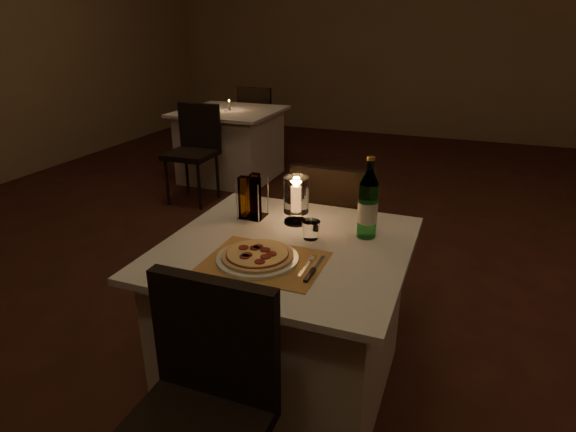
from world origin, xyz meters
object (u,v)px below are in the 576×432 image
(main_table, at_px, (286,319))
(neighbor_table_left, at_px, (231,144))
(plate, at_px, (257,258))
(water_bottle, at_px, (368,205))
(hurricane_candle, at_px, (296,196))
(tumbler, at_px, (311,230))
(chair_far, at_px, (332,224))
(pizza, at_px, (257,255))
(chair_near, at_px, (201,396))

(main_table, relative_size, neighbor_table_left, 1.00)
(main_table, bearing_deg, plate, -105.52)
(water_bottle, distance_m, hurricane_candle, 0.34)
(main_table, bearing_deg, water_bottle, 34.17)
(main_table, distance_m, plate, 0.42)
(plate, distance_m, tumbler, 0.30)
(neighbor_table_left, bearing_deg, main_table, -58.54)
(chair_far, distance_m, neighbor_table_left, 2.75)
(pizza, relative_size, hurricane_candle, 1.27)
(plate, bearing_deg, pizza, -88.49)
(chair_far, bearing_deg, plate, -93.20)
(main_table, distance_m, pizza, 0.44)
(chair_near, height_order, pizza, chair_near)
(main_table, xyz_separation_m, chair_far, (-0.00, 0.71, 0.18))
(chair_far, height_order, water_bottle, water_bottle)
(chair_near, relative_size, tumbler, 11.22)
(plate, height_order, pizza, pizza)
(chair_near, bearing_deg, main_table, 90.00)
(main_table, xyz_separation_m, tumbler, (0.08, 0.09, 0.41))
(chair_far, relative_size, neighbor_table_left, 0.90)
(tumbler, relative_size, neighbor_table_left, 0.08)
(hurricane_candle, bearing_deg, chair_far, 85.03)
(main_table, height_order, chair_far, chair_far)
(chair_near, relative_size, pizza, 3.21)
(pizza, bearing_deg, chair_near, -84.65)
(neighbor_table_left, bearing_deg, water_bottle, -52.45)
(chair_far, bearing_deg, pizza, -93.20)
(tumbler, bearing_deg, chair_near, -95.43)
(main_table, height_order, neighbor_table_left, same)
(chair_near, height_order, neighbor_table_left, chair_near)
(main_table, xyz_separation_m, pizza, (-0.05, -0.18, 0.39))
(plate, height_order, hurricane_candle, hurricane_candle)
(pizza, distance_m, hurricane_candle, 0.42)
(neighbor_table_left, bearing_deg, pizza, -60.80)
(plate, relative_size, hurricane_candle, 1.45)
(tumbler, height_order, neighbor_table_left, tumbler)
(pizza, bearing_deg, plate, 91.51)
(main_table, relative_size, chair_near, 1.11)
(chair_near, distance_m, neighbor_table_left, 3.96)
(chair_near, height_order, chair_far, same)
(hurricane_candle, bearing_deg, pizza, -91.12)
(chair_far, height_order, pizza, chair_far)
(main_table, xyz_separation_m, neighbor_table_left, (-1.74, 2.84, 0.00))
(main_table, bearing_deg, neighbor_table_left, 121.46)
(chair_near, bearing_deg, tumbler, 84.57)
(plate, bearing_deg, water_bottle, 47.87)
(pizza, distance_m, water_bottle, 0.52)
(chair_near, height_order, water_bottle, water_bottle)
(pizza, xyz_separation_m, hurricane_candle, (0.01, 0.41, 0.10))
(pizza, bearing_deg, water_bottle, 47.88)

